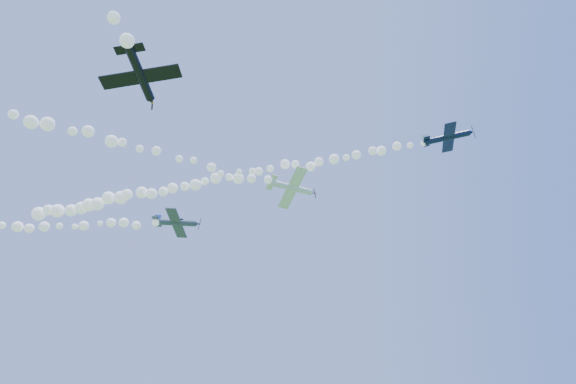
{
  "coord_description": "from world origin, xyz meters",
  "views": [
    {
      "loc": [
        4.47,
        -59.53,
        2.0
      ],
      "look_at": [
        4.3,
        -8.77,
        45.45
      ],
      "focal_mm": 30.0,
      "sensor_mm": 36.0,
      "label": 1
    }
  ],
  "objects_px": {
    "plane_black": "(141,76)",
    "plane_grey": "(177,223)",
    "plane_navy": "(448,137)",
    "plane_white": "(292,188)"
  },
  "relations": [
    {
      "from": "plane_navy",
      "to": "plane_grey",
      "type": "relative_size",
      "value": 1.02
    },
    {
      "from": "plane_white",
      "to": "plane_black",
      "type": "xyz_separation_m",
      "value": [
        -14.64,
        -26.05,
        -8.42
      ]
    },
    {
      "from": "plane_navy",
      "to": "plane_black",
      "type": "height_order",
      "value": "plane_navy"
    },
    {
      "from": "plane_white",
      "to": "plane_black",
      "type": "relative_size",
      "value": 1.04
    },
    {
      "from": "plane_white",
      "to": "plane_grey",
      "type": "distance_m",
      "value": 17.87
    },
    {
      "from": "plane_grey",
      "to": "plane_black",
      "type": "xyz_separation_m",
      "value": [
        2.47,
        -29.22,
        -4.34
      ]
    },
    {
      "from": "plane_navy",
      "to": "plane_grey",
      "type": "bearing_deg",
      "value": -177.78
    },
    {
      "from": "plane_black",
      "to": "plane_navy",
      "type": "bearing_deg",
      "value": -56.06
    },
    {
      "from": "plane_navy",
      "to": "plane_white",
      "type": "bearing_deg",
      "value": -179.04
    },
    {
      "from": "plane_black",
      "to": "plane_grey",
      "type": "bearing_deg",
      "value": 10.07
    }
  ]
}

